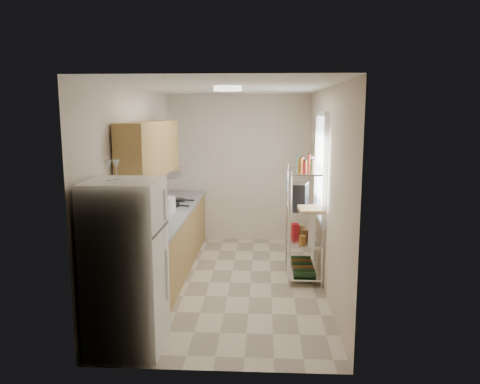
# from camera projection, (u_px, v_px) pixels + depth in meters

# --- Properties ---
(room) EXTENTS (2.52, 4.42, 2.62)m
(room) POSITION_uv_depth(u_px,v_px,m) (230.00, 188.00, 6.14)
(room) COLOR beige
(room) RESTS_ON ground
(counter_run) EXTENTS (0.63, 3.51, 0.90)m
(counter_run) POSITION_uv_depth(u_px,v_px,m) (169.00, 241.00, 6.76)
(counter_run) COLOR #A58146
(counter_run) RESTS_ON ground
(upper_cabinets) EXTENTS (0.33, 2.20, 0.72)m
(upper_cabinets) POSITION_uv_depth(u_px,v_px,m) (151.00, 149.00, 6.21)
(upper_cabinets) COLOR #A58146
(upper_cabinets) RESTS_ON room
(range_hood) EXTENTS (0.50, 0.60, 0.12)m
(range_hood) POSITION_uv_depth(u_px,v_px,m) (168.00, 172.00, 7.06)
(range_hood) COLOR #B7BABC
(range_hood) RESTS_ON room
(window) EXTENTS (0.06, 1.00, 1.46)m
(window) POSITION_uv_depth(u_px,v_px,m) (321.00, 167.00, 6.38)
(window) COLOR white
(window) RESTS_ON room
(bakers_rack) EXTENTS (0.45, 0.90, 1.73)m
(bakers_rack) POSITION_uv_depth(u_px,v_px,m) (304.00, 199.00, 6.42)
(bakers_rack) COLOR silver
(bakers_rack) RESTS_ON ground
(ceiling_dome) EXTENTS (0.34, 0.34, 0.05)m
(ceiling_dome) POSITION_uv_depth(u_px,v_px,m) (228.00, 89.00, 5.63)
(ceiling_dome) COLOR white
(ceiling_dome) RESTS_ON room
(refrigerator) EXTENTS (0.69, 0.69, 1.67)m
(refrigerator) POSITION_uv_depth(u_px,v_px,m) (126.00, 266.00, 4.49)
(refrigerator) COLOR white
(refrigerator) RESTS_ON ground
(wine_glass_a) EXTENTS (0.07, 0.07, 0.19)m
(wine_glass_a) POSITION_uv_depth(u_px,v_px,m) (109.00, 170.00, 4.31)
(wine_glass_a) COLOR silver
(wine_glass_a) RESTS_ON refrigerator
(wine_glass_b) EXTENTS (0.07, 0.07, 0.20)m
(wine_glass_b) POSITION_uv_depth(u_px,v_px,m) (116.00, 170.00, 4.34)
(wine_glass_b) COLOR silver
(wine_glass_b) RESTS_ON refrigerator
(rice_cooker) EXTENTS (0.28, 0.28, 0.22)m
(rice_cooker) POSITION_uv_depth(u_px,v_px,m) (166.00, 205.00, 6.52)
(rice_cooker) COLOR silver
(rice_cooker) RESTS_ON counter_run
(frying_pan_large) EXTENTS (0.34, 0.34, 0.05)m
(frying_pan_large) POSITION_uv_depth(u_px,v_px,m) (170.00, 205.00, 6.97)
(frying_pan_large) COLOR black
(frying_pan_large) RESTS_ON counter_run
(frying_pan_small) EXTENTS (0.23, 0.23, 0.04)m
(frying_pan_small) POSITION_uv_depth(u_px,v_px,m) (178.00, 200.00, 7.37)
(frying_pan_small) COLOR black
(frying_pan_small) RESTS_ON counter_run
(cutting_board) EXTENTS (0.35, 0.45, 0.03)m
(cutting_board) POSITION_uv_depth(u_px,v_px,m) (312.00, 209.00, 6.18)
(cutting_board) COLOR tan
(cutting_board) RESTS_ON bakers_rack
(espresso_machine) EXTENTS (0.24, 0.30, 0.31)m
(espresso_machine) POSITION_uv_depth(u_px,v_px,m) (301.00, 193.00, 6.56)
(espresso_machine) COLOR black
(espresso_machine) RESTS_ON bakers_rack
(storage_bag) EXTENTS (0.11, 0.14, 0.14)m
(storage_bag) POSITION_uv_depth(u_px,v_px,m) (295.00, 229.00, 6.74)
(storage_bag) COLOR maroon
(storage_bag) RESTS_ON bakers_rack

